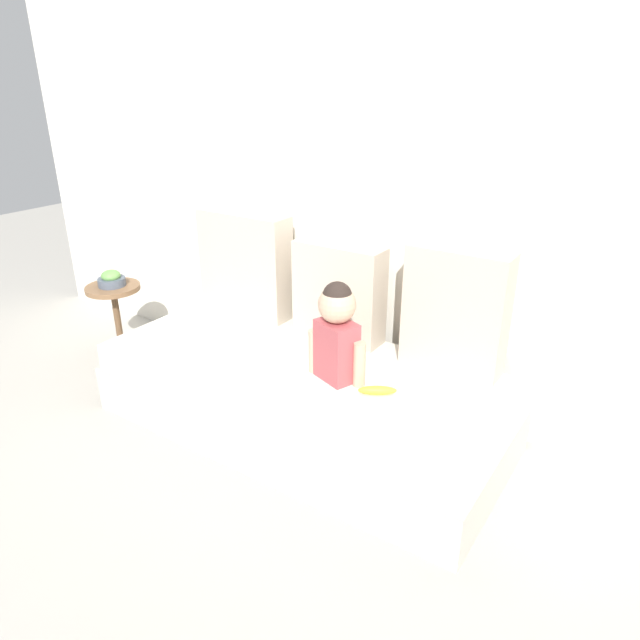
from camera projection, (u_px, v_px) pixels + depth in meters
name	position (u px, v px, depth m)	size (l,w,h in m)	color
ground_plane	(301.00, 428.00, 2.95)	(12.00, 12.00, 0.00)	#B2ADA3
back_wall	(364.00, 184.00, 2.93)	(5.23, 0.10, 2.32)	silver
couch	(301.00, 396.00, 2.87)	(2.03, 0.90, 0.39)	beige
throw_pillow_left	(245.00, 264.00, 3.27)	(0.57, 0.16, 0.59)	#C1B29E
throw_pillow_center	(339.00, 292.00, 2.96)	(0.48, 0.16, 0.51)	#C1B29E
throw_pillow_right	(455.00, 311.00, 2.63)	(0.47, 0.16, 0.59)	#C1B29E
toddler	(337.00, 329.00, 2.55)	(0.30, 0.19, 0.47)	#B24C51
banana	(377.00, 390.00, 2.51)	(0.17, 0.04, 0.04)	yellow
side_table	(115.00, 304.00, 3.54)	(0.33, 0.33, 0.49)	brown
fruit_bowl	(111.00, 279.00, 3.47)	(0.16, 0.16, 0.10)	#4C5666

